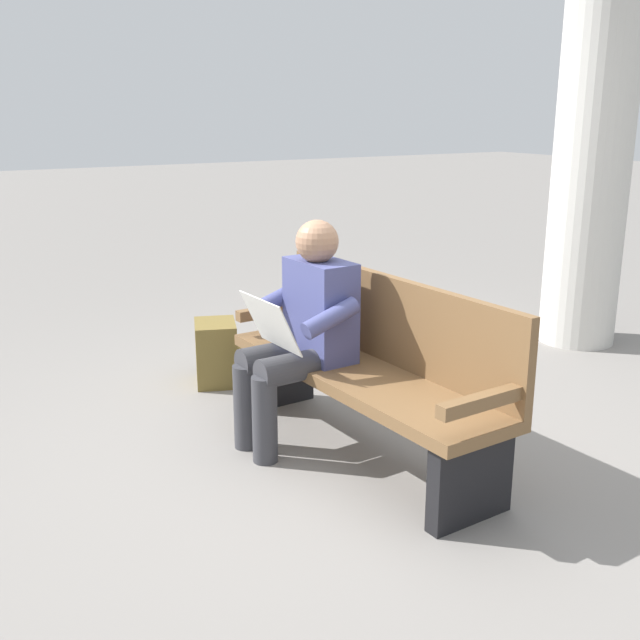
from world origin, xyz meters
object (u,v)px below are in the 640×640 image
Objects in this scene: support_pillar at (597,112)px; backpack at (217,353)px; bench_near at (371,366)px; person_seated at (302,328)px.

backpack is at bearing 78.69° from support_pillar.
bench_near is 1.39m from backpack.
person_seated is 1.14m from backpack.
person_seated is at bearing -178.00° from backpack.
person_seated is (0.27, 0.25, 0.17)m from bench_near.
support_pillar is (0.79, -2.43, 1.23)m from bench_near.
support_pillar reaches higher than bench_near.
support_pillar is (-0.54, -2.72, 1.49)m from backpack.
support_pillar is at bearing -101.31° from backpack.
bench_near is 4.52× the size of backpack.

